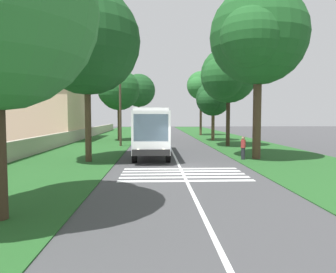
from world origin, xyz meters
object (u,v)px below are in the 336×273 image
Objects in this scene: roadside_tree_left_1 at (118,91)px; roadside_tree_right_1 at (212,100)px; pedestrian at (243,148)px; coach_bus at (152,129)px; roadside_tree_right_2 at (256,39)px; utility_pole at (120,102)px; roadside_tree_left_3 at (138,91)px; trailing_car_1 at (155,131)px; trailing_car_0 at (155,133)px; roadside_tree_right_0 at (227,77)px; roadside_tree_right_3 at (200,86)px; roadside_building at (44,112)px; roadside_tree_left_0 at (86,44)px.

roadside_tree_left_1 is 12.24m from roadside_tree_right_1.
pedestrian is (-18.84, -11.17, -5.55)m from roadside_tree_left_1.
roadside_tree_right_2 is at bearing -107.73° from coach_bus.
roadside_tree_right_1 is 0.87× the size of utility_pole.
roadside_tree_left_3 is at bearing 11.85° from pedestrian.
trailing_car_0 is at bearing 179.55° from trailing_car_1.
utility_pole is at bearing 88.72° from roadside_tree_right_0.
coach_bus is 1.06× the size of roadside_tree_right_3.
trailing_car_1 is 0.56× the size of roadside_tree_right_1.
roadside_building is (20.31, 22.33, -5.06)m from roadside_tree_right_2.
roadside_tree_left_0 is at bearing 171.85° from trailing_car_1.
roadside_tree_right_0 is 0.99× the size of roadside_tree_right_3.
roadside_tree_right_3 is at bearing -53.52° from trailing_car_0.
trailing_car_0 is 15.57m from roadside_building.
trailing_car_0 is 1.00× the size of trailing_car_1.
roadside_tree_left_1 is 10.77m from roadside_building.
roadside_tree_right_3 reaches higher than trailing_car_1.
roadside_tree_right_0 is (-22.53, -7.46, 6.64)m from trailing_car_1.
roadside_tree_left_1 is at bearing 15.95° from coach_bus.
roadside_tree_left_1 is at bearing 0.13° from roadside_tree_left_0.
roadside_tree_left_3 reaches higher than roadside_tree_right_1.
coach_bus is 1.45× the size of roadside_tree_right_1.
roadside_tree_left_3 is (49.21, -0.87, 0.73)m from roadside_tree_left_0.
utility_pole is (-7.38, 11.03, -0.72)m from roadside_tree_right_1.
trailing_car_1 is at bearing -50.85° from roadside_building.
trailing_car_0 is 0.35× the size of roadside_tree_right_2.
roadside_tree_left_0 is 1.29× the size of roadside_tree_left_1.
roadside_tree_left_0 is 22.31m from roadside_tree_right_1.
roadside_tree_right_0 is at bearing -6.07° from pedestrian.
utility_pole is at bearing -179.65° from roadside_tree_left_3.
roadside_tree_right_0 reaches higher than trailing_car_1.
roadside_tree_left_0 reaches higher than roadside_tree_right_0.
roadside_tree_right_1 is (-0.63, -12.17, -1.12)m from roadside_tree_left_1.
roadside_tree_left_0 is 0.95× the size of roadside_tree_right_2.
roadside_tree_right_2 is 28.81m from roadside_tree_right_3.
roadside_tree_left_3 is 1.65× the size of roadside_tree_right_1.
coach_bus is at bearing 134.41° from roadside_tree_right_0.
trailing_car_1 is 18.19m from roadside_tree_left_3.
coach_bus is 7.38m from pedestrian.
roadside_tree_right_0 reaches higher than coach_bus.
roadside_tree_left_3 reaches higher than pedestrian.
pedestrian is (-48.90, -10.26, -7.91)m from roadside_tree_left_3.
roadside_building is at bearing 65.44° from roadside_tree_right_0.
roadside_tree_right_2 is at bearing -132.29° from roadside_building.
roadside_tree_left_3 is (15.79, 3.92, 8.15)m from trailing_car_1.
pedestrian is (-33.11, -6.34, 0.24)m from trailing_car_1.
roadside_tree_left_1 is (15.87, 4.53, 4.31)m from coach_bus.
roadside_building is at bearing 48.53° from utility_pole.
roadside_tree_left_0 is at bearing 126.20° from coach_bus.
roadside_tree_right_3 is at bearing -69.22° from roadside_building.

